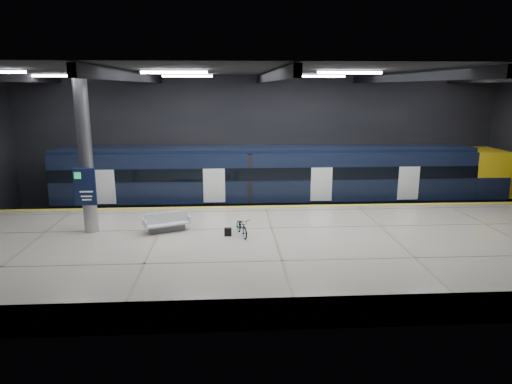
{
  "coord_description": "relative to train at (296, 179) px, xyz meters",
  "views": [
    {
      "loc": [
        -1.9,
        -20.66,
        7.31
      ],
      "look_at": [
        -0.57,
        1.5,
        2.2
      ],
      "focal_mm": 32.0,
      "sensor_mm": 36.0,
      "label": 1
    }
  ],
  "objects": [
    {
      "name": "train",
      "position": [
        0.0,
        0.0,
        0.0
      ],
      "size": [
        29.4,
        2.84,
        3.79
      ],
      "color": "black",
      "rests_on": "ground"
    },
    {
      "name": "safety_strip",
      "position": [
        -2.06,
        -2.75,
        -0.95
      ],
      "size": [
        30.0,
        0.4,
        0.01
      ],
      "primitive_type": "cube",
      "color": "gold",
      "rests_on": "platform"
    },
    {
      "name": "ground",
      "position": [
        -2.06,
        -5.5,
        -2.06
      ],
      "size": [
        30.0,
        30.0,
        0.0
      ],
      "primitive_type": "plane",
      "color": "black",
      "rests_on": "ground"
    },
    {
      "name": "platform",
      "position": [
        -2.06,
        -8.0,
        -1.51
      ],
      "size": [
        30.0,
        11.0,
        1.1
      ],
      "primitive_type": "cube",
      "color": "beige",
      "rests_on": "ground"
    },
    {
      "name": "bicycle",
      "position": [
        -3.44,
        -7.51,
        -0.56
      ],
      "size": [
        0.88,
        1.6,
        0.8
      ],
      "primitive_type": "imported",
      "rotation": [
        0.0,
        0.0,
        0.25
      ],
      "color": "#99999E",
      "rests_on": "platform"
    },
    {
      "name": "info_column",
      "position": [
        -10.06,
        -6.52,
        2.4
      ],
      "size": [
        0.9,
        0.78,
        6.9
      ],
      "color": "#9EA0A5",
      "rests_on": "platform"
    },
    {
      "name": "pannier_bag",
      "position": [
        -4.04,
        -7.51,
        -0.78
      ],
      "size": [
        0.31,
        0.2,
        0.35
      ],
      "primitive_type": "cube",
      "rotation": [
        0.0,
        0.0,
        -0.08
      ],
      "color": "black",
      "rests_on": "platform"
    },
    {
      "name": "bench",
      "position": [
        -6.73,
        -6.7,
        -0.65
      ],
      "size": [
        2.14,
        1.51,
        0.87
      ],
      "rotation": [
        0.0,
        0.0,
        0.39
      ],
      "color": "#595B60",
      "rests_on": "platform"
    },
    {
      "name": "room_shell",
      "position": [
        -2.06,
        -5.49,
        3.66
      ],
      "size": [
        30.1,
        16.1,
        8.05
      ],
      "color": "black",
      "rests_on": "ground"
    },
    {
      "name": "rails",
      "position": [
        -2.06,
        0.0,
        -1.98
      ],
      "size": [
        30.0,
        1.52,
        0.16
      ],
      "color": "gray",
      "rests_on": "ground"
    }
  ]
}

